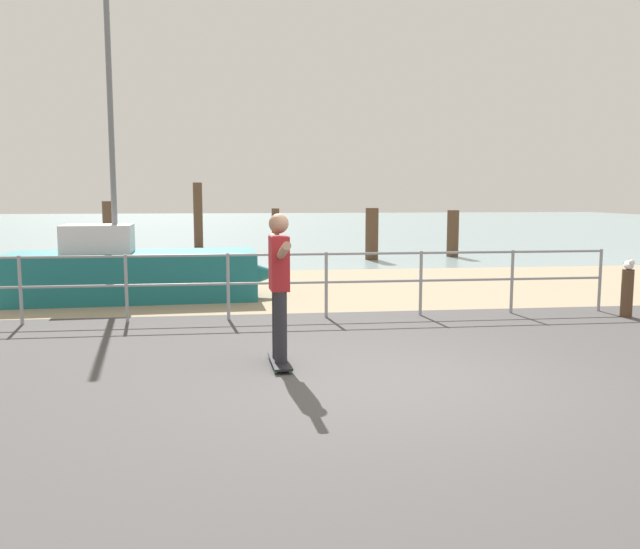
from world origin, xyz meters
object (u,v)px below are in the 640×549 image
at_px(skateboarder, 279,278).
at_px(seagull, 629,265).
at_px(sailboat, 143,272).
at_px(bollard_short, 627,294).
at_px(skateboard, 280,361).

distance_m(skateboarder, seagull, 6.05).
bearing_deg(sailboat, bollard_short, -18.96).
relative_size(sailboat, skateboard, 6.55).
xyz_separation_m(skateboard, bollard_short, (5.62, 2.27, 0.32)).
relative_size(skateboard, skateboarder, 0.49).
bearing_deg(seagull, bollard_short, 69.51).
bearing_deg(sailboat, skateboarder, -66.14).
bearing_deg(skateboarder, sailboat, 113.86).
relative_size(bollard_short, seagull, 1.63).
bearing_deg(skateboarder, bollard_short, 22.03).
bearing_deg(skateboard, bollard_short, 22.03).
bearing_deg(skateboarder, seagull, 21.91).
bearing_deg(skateboard, seagull, 21.91).
relative_size(skateboarder, seagull, 3.49).
relative_size(sailboat, bollard_short, 6.87).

